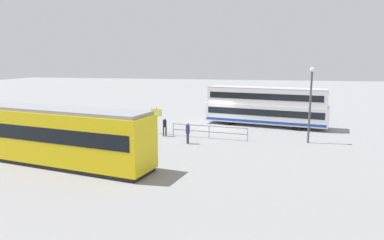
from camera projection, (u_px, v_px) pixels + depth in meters
ground_plane at (219, 127)px, 34.07m from camera, size 160.00×160.00×0.00m
double_decker_bus at (265, 106)px, 34.07m from camera, size 12.07×4.74×3.84m
tram_yellow at (44, 134)px, 21.99m from camera, size 15.32×5.39×3.62m
pedestrian_near_railing at (165, 125)px, 29.63m from camera, size 0.36×0.36×1.64m
pedestrian_crossing at (188, 131)px, 26.96m from camera, size 0.44×0.44×1.71m
pedestrian_railing at (209, 130)px, 28.89m from camera, size 6.54×0.92×1.08m
info_sign at (156, 116)px, 30.48m from camera, size 1.12×0.32×2.34m
street_lamp at (310, 99)px, 26.82m from camera, size 0.36×0.36×5.97m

